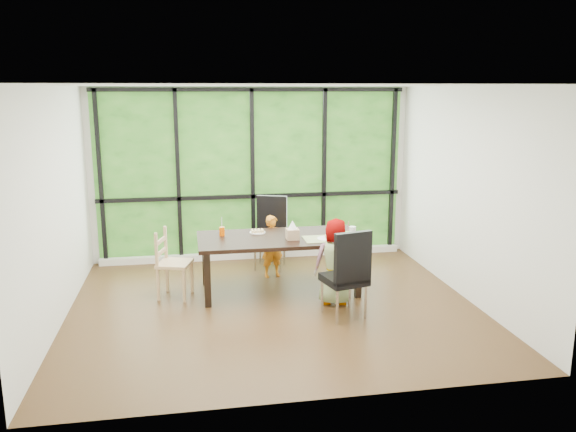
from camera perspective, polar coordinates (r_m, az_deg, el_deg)
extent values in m
plane|color=black|center=(7.26, -1.42, -8.98)|extent=(5.00, 5.00, 0.00)
plane|color=silver|center=(9.08, -3.58, 4.21)|extent=(5.00, 0.00, 5.00)
cube|color=#1F4E17|center=(9.06, -3.57, 4.19)|extent=(4.80, 0.02, 2.65)
cube|color=silver|center=(9.26, -3.40, -3.87)|extent=(4.80, 0.12, 0.10)
cube|color=black|center=(7.67, -0.87, -4.79)|extent=(2.23, 1.23, 0.75)
cube|color=black|center=(8.60, -1.83, -1.74)|extent=(0.58, 0.58, 1.08)
cube|color=black|center=(6.82, 5.61, -5.65)|extent=(0.56, 0.56, 1.08)
cube|color=tan|center=(7.58, -11.22, -4.66)|extent=(0.50, 0.52, 0.90)
imported|color=orange|center=(8.24, -1.56, -3.02)|extent=(0.36, 0.28, 0.90)
imported|color=gray|center=(7.20, 4.85, -4.56)|extent=(0.59, 0.44, 1.10)
cube|color=tan|center=(7.47, 3.56, -2.28)|extent=(0.52, 0.38, 0.01)
cylinder|color=white|center=(7.78, -3.06, -1.65)|extent=(0.22, 0.22, 0.01)
cylinder|color=white|center=(7.46, 3.89, -2.27)|extent=(0.26, 0.26, 0.02)
cylinder|color=#F15A00|center=(7.66, -6.59, -1.53)|extent=(0.07, 0.07, 0.12)
cylinder|color=#5CD939|center=(7.46, 5.99, -1.96)|extent=(0.07, 0.07, 0.10)
cylinder|color=white|center=(7.80, 6.44, -1.38)|extent=(0.09, 0.09, 0.09)
cube|color=tan|center=(7.43, 0.45, -1.81)|extent=(0.16, 0.16, 0.14)
cylinder|color=white|center=(7.64, -6.61, -0.81)|extent=(0.01, 0.04, 0.20)
cylinder|color=pink|center=(7.44, 6.00, -1.27)|extent=(0.01, 0.04, 0.20)
cone|color=white|center=(7.40, 0.45, -0.88)|extent=(0.12, 0.12, 0.11)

